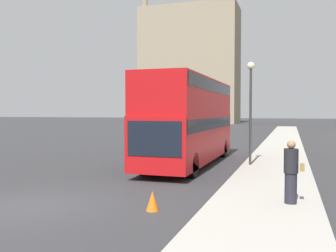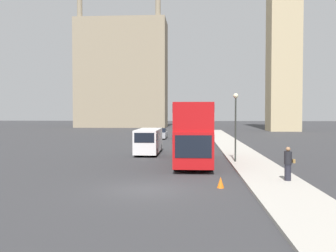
% 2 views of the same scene
% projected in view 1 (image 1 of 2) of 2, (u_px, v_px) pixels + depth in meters
% --- Properties ---
extents(ground_plane, '(300.00, 300.00, 0.00)m').
position_uv_depth(ground_plane, '(27.00, 206.00, 10.86)').
color(ground_plane, '#333335').
extents(sidewalk_strip, '(3.14, 120.00, 0.15)m').
position_uv_depth(sidewalk_strip, '(259.00, 225.00, 8.80)').
color(sidewalk_strip, '#ADA89E').
rests_on(sidewalk_strip, ground_plane).
extents(building_block_distant, '(22.75, 10.70, 33.24)m').
position_uv_depth(building_block_distant, '(190.00, 66.00, 89.14)').
color(building_block_distant, gray).
rests_on(building_block_distant, ground_plane).
extents(red_double_decker_bus, '(2.54, 10.70, 4.38)m').
position_uv_depth(red_double_decker_bus, '(190.00, 118.00, 19.31)').
color(red_double_decker_bus, '#B71114').
rests_on(red_double_decker_bus, ground_plane).
extents(white_van, '(1.99, 6.22, 2.24)m').
position_uv_depth(white_van, '(156.00, 134.00, 26.12)').
color(white_van, white).
rests_on(white_van, ground_plane).
extents(pedestrian, '(0.56, 0.40, 1.78)m').
position_uv_depth(pedestrian, '(291.00, 172.00, 10.52)').
color(pedestrian, '#23232D').
rests_on(pedestrian, sidewalk_strip).
extents(street_lamp, '(0.36, 0.36, 5.00)m').
position_uv_depth(street_lamp, '(251.00, 96.00, 18.15)').
color(street_lamp, '#2D332D').
rests_on(street_lamp, sidewalk_strip).
extents(parked_sedan, '(1.77, 4.74, 1.54)m').
position_uv_depth(parked_sedan, '(207.00, 129.00, 45.21)').
color(parked_sedan, '#99999E').
rests_on(parked_sedan, ground_plane).
extents(traffic_cone, '(0.36, 0.36, 0.55)m').
position_uv_depth(traffic_cone, '(152.00, 201.00, 10.32)').
color(traffic_cone, orange).
rests_on(traffic_cone, ground_plane).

